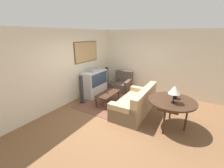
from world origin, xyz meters
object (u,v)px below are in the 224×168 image
at_px(armchair, 122,84).
at_px(speaker_tower_left, 82,90).
at_px(tv, 95,83).
at_px(mantel_clock, 175,95).
at_px(speaker_tower_right, 107,79).
at_px(couch, 136,104).
at_px(coffee_table, 108,94).
at_px(table_lamp, 175,90).
at_px(console_table, 172,102).

bearing_deg(armchair, speaker_tower_left, -116.09).
relative_size(tv, mantel_clock, 6.29).
height_order(armchair, speaker_tower_right, speaker_tower_right).
height_order(couch, coffee_table, couch).
distance_m(table_lamp, mantel_clock, 0.42).
bearing_deg(console_table, armchair, 53.47).
bearing_deg(speaker_tower_right, couch, -123.73).
height_order(mantel_clock, speaker_tower_left, speaker_tower_left).
xyz_separation_m(armchair, coffee_table, (-1.54, -0.22, 0.10)).
xyz_separation_m(armchair, table_lamp, (-2.00, -2.54, 0.88)).
xyz_separation_m(table_lamp, speaker_tower_right, (1.75, 3.21, -0.66)).
relative_size(tv, coffee_table, 1.10).
bearing_deg(armchair, couch, -57.06).
height_order(tv, mantel_clock, tv).
bearing_deg(table_lamp, speaker_tower_left, 89.58).
relative_size(couch, speaker_tower_left, 1.80).
bearing_deg(speaker_tower_right, mantel_clock, -113.97).
distance_m(console_table, speaker_tower_right, 3.56).
height_order(coffee_table, speaker_tower_right, speaker_tower_right).
relative_size(table_lamp, speaker_tower_right, 0.43).
distance_m(table_lamp, speaker_tower_right, 3.71).
bearing_deg(table_lamp, armchair, 51.75).
bearing_deg(couch, console_table, 76.37).
bearing_deg(table_lamp, couch, 71.31).
distance_m(tv, couch, 2.15).
distance_m(armchair, mantel_clock, 3.10).
xyz_separation_m(couch, mantel_clock, (-0.07, -1.18, 0.60)).
height_order(table_lamp, mantel_clock, table_lamp).
relative_size(coffee_table, speaker_tower_left, 0.97).
bearing_deg(armchair, table_lamp, -45.59).
bearing_deg(table_lamp, tv, 74.76).
distance_m(coffee_table, speaker_tower_left, 1.00).
bearing_deg(coffee_table, armchair, 8.08).
distance_m(console_table, speaker_tower_left, 3.18).
bearing_deg(speaker_tower_right, tv, 176.51).
distance_m(console_table, table_lamp, 0.45).
xyz_separation_m(mantel_clock, speaker_tower_left, (-0.30, 3.21, -0.39)).
bearing_deg(speaker_tower_left, tv, 3.49).
height_order(speaker_tower_left, speaker_tower_right, same).
xyz_separation_m(couch, coffee_table, (0.06, 1.14, 0.08)).
xyz_separation_m(table_lamp, mantel_clock, (0.33, -0.00, -0.26)).
xyz_separation_m(armchair, mantel_clock, (-1.67, -2.54, 0.62)).
relative_size(coffee_table, table_lamp, 2.23).
bearing_deg(coffee_table, speaker_tower_right, 34.48).
relative_size(tv, couch, 0.59).
height_order(coffee_table, table_lamp, table_lamp).
relative_size(console_table, table_lamp, 2.71).
bearing_deg(coffee_table, mantel_clock, -93.24).
relative_size(table_lamp, speaker_tower_left, 0.43).
relative_size(couch, console_table, 1.53).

